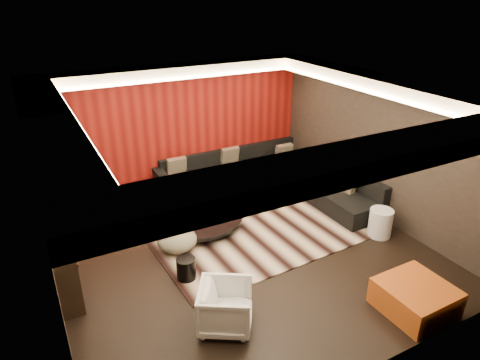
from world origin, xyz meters
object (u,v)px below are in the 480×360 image
coffee_table (214,229)px  sectional_sofa (270,179)px  armchair (226,307)px  orange_ottoman (415,298)px  white_side_table (380,223)px  drum_stool (186,268)px

coffee_table → sectional_sofa: size_ratio=0.34×
armchair → orange_ottoman: bearing=-79.7°
coffee_table → orange_ottoman: orange_ottoman is taller
coffee_table → armchair: armchair is taller
sectional_sofa → white_side_table: bearing=-73.8°
coffee_table → drum_stool: size_ratio=3.51×
sectional_sofa → coffee_table: bearing=-148.3°
coffee_table → armchair: bearing=-111.0°
orange_ottoman → coffee_table: bearing=118.0°
coffee_table → armchair: 2.35m
white_side_table → orange_ottoman: bearing=-120.8°
white_side_table → orange_ottoman: white_side_table is taller
orange_ottoman → armchair: bearing=158.9°
drum_stool → orange_ottoman: orange_ottoman is taller
coffee_table → sectional_sofa: 2.29m
white_side_table → armchair: 3.63m
white_side_table → armchair: armchair is taller
armchair → sectional_sofa: (2.78, 3.39, -0.06)m
orange_ottoman → sectional_sofa: sectional_sofa is taller
coffee_table → white_side_table: 3.07m
coffee_table → drum_stool: bearing=-133.8°
white_side_table → armchair: (-3.55, -0.75, 0.06)m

